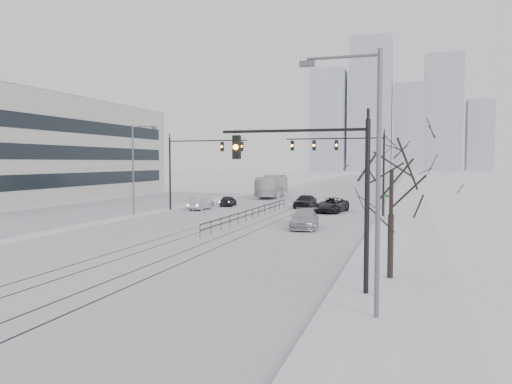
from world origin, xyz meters
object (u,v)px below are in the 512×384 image
at_px(sedan_nb_right, 305,219).
at_px(box_truck, 272,186).
at_px(bare_tree, 392,181).
at_px(sedan_nb_front, 331,205).
at_px(sedan_sb_inner, 228,201).
at_px(sedan_nb_far, 305,201).
at_px(traffic_mast_near, 326,181).
at_px(sedan_sb_outer, 201,204).

bearing_deg(sedan_nb_right, box_truck, 102.46).
bearing_deg(box_truck, bare_tree, 107.00).
bearing_deg(sedan_nb_front, sedan_sb_inner, 172.40).
xyz_separation_m(sedan_nb_right, sedan_nb_far, (-3.60, 17.53, 0.04)).
xyz_separation_m(bare_tree, sedan_nb_front, (-7.16, 29.44, -3.72)).
xyz_separation_m(sedan_nb_right, box_truck, (-11.85, 33.00, 0.91)).
relative_size(traffic_mast_near, bare_tree, 1.15).
height_order(sedan_sb_outer, sedan_nb_front, sedan_nb_front).
distance_m(traffic_mast_near, sedan_sb_inner, 40.56).
relative_size(bare_tree, box_truck, 0.51).
relative_size(sedan_sb_inner, sedan_nb_right, 0.72).
xyz_separation_m(bare_tree, sedan_sb_outer, (-21.44, 27.93, -3.80)).
xyz_separation_m(sedan_nb_front, sedan_nb_right, (-0.11, -13.24, -0.02)).
height_order(traffic_mast_near, box_truck, traffic_mast_near).
relative_size(bare_tree, sedan_sb_inner, 1.65).
bearing_deg(bare_tree, traffic_mast_near, -128.76).
bearing_deg(sedan_nb_far, sedan_nb_front, -44.16).
bearing_deg(traffic_mast_near, box_truck, 107.75).
bearing_deg(sedan_nb_right, sedan_sb_outer, 133.08).
height_order(sedan_sb_inner, box_truck, box_truck).
bearing_deg(sedan_sb_inner, traffic_mast_near, 108.70).
bearing_deg(sedan_sb_outer, box_truck, -94.26).
height_order(sedan_sb_inner, sedan_sb_outer, sedan_sb_outer).
height_order(sedan_sb_inner, sedan_nb_front, sedan_nb_front).
bearing_deg(sedan_sb_outer, traffic_mast_near, 123.54).
distance_m(bare_tree, sedan_sb_outer, 35.41).
xyz_separation_m(sedan_sb_inner, sedan_nb_front, (13.01, -3.80, 0.14)).
bearing_deg(traffic_mast_near, bare_tree, 51.24).
xyz_separation_m(sedan_nb_far, box_truck, (-8.24, 15.47, 0.87)).
xyz_separation_m(bare_tree, box_truck, (-19.12, 49.20, -2.84)).
xyz_separation_m(traffic_mast_near, bare_tree, (2.41, 3.00, -0.07)).
distance_m(sedan_nb_right, box_truck, 35.07).
relative_size(sedan_nb_right, sedan_nb_far, 1.12).
bearing_deg(bare_tree, sedan_nb_far, 107.87).
bearing_deg(traffic_mast_near, sedan_nb_right, 104.21).
distance_m(bare_tree, box_truck, 52.86).
height_order(bare_tree, sedan_sb_outer, bare_tree).
xyz_separation_m(sedan_sb_outer, sedan_nb_right, (14.16, -11.73, 0.06)).
bearing_deg(sedan_nb_right, traffic_mast_near, -83.07).
xyz_separation_m(sedan_sb_inner, sedan_nb_right, (12.90, -17.05, 0.12)).
xyz_separation_m(traffic_mast_near, box_truck, (-16.71, 52.21, -2.91)).
xyz_separation_m(sedan_sb_inner, box_truck, (1.05, 15.95, 1.02)).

